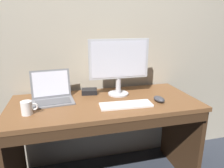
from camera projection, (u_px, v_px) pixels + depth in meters
back_wall at (95, 8)px, 1.80m from camera, size 4.77×0.04×3.07m
desk at (105, 125)px, 1.71m from camera, size 1.51×0.67×0.79m
laptop_space_gray at (52, 94)px, 1.65m from camera, size 0.34×0.28×0.24m
external_monitor at (119, 63)px, 1.72m from camera, size 0.52×0.18×0.49m
wired_keyboard at (126, 105)px, 1.55m from camera, size 0.41×0.16×0.02m
computer_mouse at (159, 99)px, 1.64m from camera, size 0.09×0.13×0.04m
external_drive_box at (89, 91)px, 1.82m from camera, size 0.15×0.12×0.04m
coffee_mug at (27, 108)px, 1.40m from camera, size 0.11×0.07×0.10m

